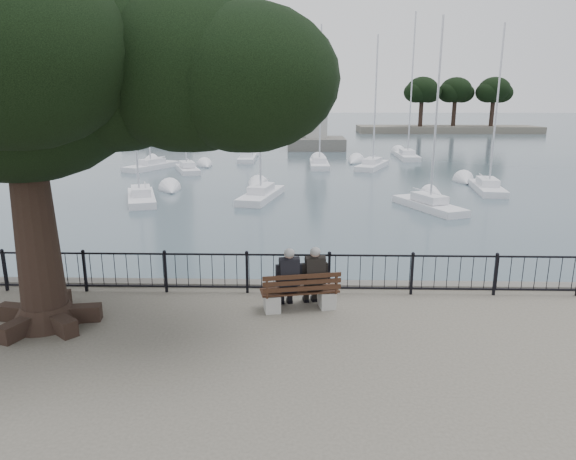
{
  "coord_description": "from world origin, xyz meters",
  "views": [
    {
      "loc": [
        0.31,
        -9.31,
        4.64
      ],
      "look_at": [
        0.0,
        2.5,
        1.6
      ],
      "focal_mm": 32.0,
      "sensor_mm": 36.0,
      "label": 1
    }
  ],
  "objects_px": {
    "lion_monument": "(316,128)",
    "bench": "(300,296)",
    "lighthouse": "(164,41)",
    "person_left": "(288,281)",
    "tree": "(57,59)",
    "person_right": "(314,279)"
  },
  "relations": [
    {
      "from": "lion_monument",
      "to": "person_left",
      "type": "bearing_deg",
      "value": -92.33
    },
    {
      "from": "bench",
      "to": "person_left",
      "type": "xyz_separation_m",
      "value": [
        -0.27,
        0.05,
        0.35
      ]
    },
    {
      "from": "lighthouse",
      "to": "lion_monument",
      "type": "xyz_separation_m",
      "value": [
        20.0,
        -12.08,
        -10.58
      ]
    },
    {
      "from": "person_right",
      "to": "lighthouse",
      "type": "height_order",
      "value": "lighthouse"
    },
    {
      "from": "person_right",
      "to": "lighthouse",
      "type": "xyz_separation_m",
      "value": [
        -18.6,
        60.34,
        11.28
      ]
    },
    {
      "from": "bench",
      "to": "lion_monument",
      "type": "bearing_deg",
      "value": 87.99
    },
    {
      "from": "person_left",
      "to": "tree",
      "type": "relative_size",
      "value": 0.15
    },
    {
      "from": "bench",
      "to": "person_left",
      "type": "relative_size",
      "value": 1.24
    },
    {
      "from": "tree",
      "to": "person_left",
      "type": "bearing_deg",
      "value": 10.21
    },
    {
      "from": "bench",
      "to": "tree",
      "type": "xyz_separation_m",
      "value": [
        -4.62,
        -0.74,
        5.03
      ]
    },
    {
      "from": "lion_monument",
      "to": "bench",
      "type": "bearing_deg",
      "value": -92.01
    },
    {
      "from": "person_left",
      "to": "lion_monument",
      "type": "relative_size",
      "value": 0.16
    },
    {
      "from": "person_right",
      "to": "lighthouse",
      "type": "relative_size",
      "value": 0.05
    },
    {
      "from": "person_left",
      "to": "person_right",
      "type": "height_order",
      "value": "same"
    },
    {
      "from": "bench",
      "to": "lighthouse",
      "type": "relative_size",
      "value": 0.06
    },
    {
      "from": "bench",
      "to": "lighthouse",
      "type": "height_order",
      "value": "lighthouse"
    },
    {
      "from": "person_right",
      "to": "lion_monument",
      "type": "height_order",
      "value": "lion_monument"
    },
    {
      "from": "bench",
      "to": "tree",
      "type": "bearing_deg",
      "value": -170.95
    },
    {
      "from": "person_left",
      "to": "lighthouse",
      "type": "bearing_deg",
      "value": 106.6
    },
    {
      "from": "person_left",
      "to": "lighthouse",
      "type": "relative_size",
      "value": 0.05
    },
    {
      "from": "bench",
      "to": "person_right",
      "type": "xyz_separation_m",
      "value": [
        0.3,
        0.16,
        0.35
      ]
    },
    {
      "from": "person_right",
      "to": "lion_monument",
      "type": "distance_m",
      "value": 48.29
    }
  ]
}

